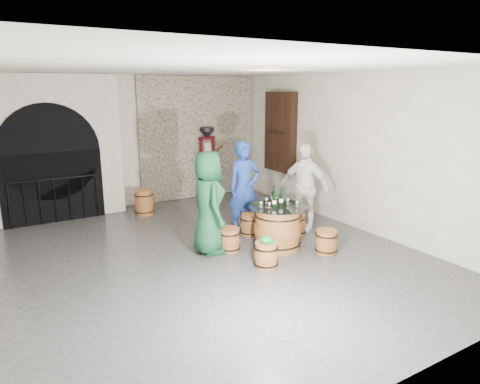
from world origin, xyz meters
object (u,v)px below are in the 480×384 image
barrel_stool_far (250,225)px  barrel_table (277,227)px  barrel_stool_right (296,224)px  person_white (304,187)px  barrel_stool_near_right (326,242)px  wine_bottle_right (274,196)px  person_green (208,203)px  barrel_stool_near_left (266,255)px  wine_bottle_left (274,200)px  barrel_stool_left (229,240)px  side_barrel (144,202)px  corking_press (208,157)px  wine_bottle_center (281,199)px  person_blue (244,188)px

barrel_stool_far → barrel_table: bearing=-88.0°
barrel_stool_right → person_white: person_white is taller
barrel_stool_near_right → wine_bottle_right: size_ratio=1.32×
person_green → person_white: person_green is taller
barrel_stool_near_left → person_white: 2.27m
barrel_stool_near_left → wine_bottle_left: wine_bottle_left is taller
barrel_stool_left → barrel_stool_right: 1.60m
barrel_stool_left → side_barrel: 3.07m
person_green → wine_bottle_right: bearing=-94.4°
barrel_stool_left → wine_bottle_right: bearing=-9.0°
person_green → corking_press: corking_press is taller
barrel_stool_right → wine_bottle_center: (-0.72, -0.45, 0.73)m
barrel_stool_near_right → person_green: 2.23m
barrel_stool_left → person_blue: bearing=44.1°
barrel_stool_near_right → corking_press: size_ratio=0.23×
side_barrel → wine_bottle_left: bearing=-69.1°
barrel_stool_near_right → barrel_stool_near_left: same height
barrel_stool_far → person_white: 1.36m
barrel_stool_left → barrel_stool_near_left: size_ratio=1.00×
barrel_table → person_blue: size_ratio=0.56×
barrel_table → wine_bottle_right: 0.58m
person_green → wine_bottle_right: 1.24m
side_barrel → barrel_stool_far: bearing=-61.0°
person_white → corking_press: (-0.50, 3.41, 0.19)m
person_blue → corking_press: (0.65, 2.94, 0.16)m
barrel_stool_near_right → barrel_stool_near_left: (-1.28, 0.04, 0.00)m
barrel_table → side_barrel: 3.64m
person_blue → wine_bottle_center: size_ratio=5.76×
barrel_stool_left → wine_bottle_left: (0.72, -0.38, 0.73)m
barrel_stool_near_right → barrel_stool_near_left: size_ratio=1.00×
barrel_stool_left → wine_bottle_center: size_ratio=1.32×
wine_bottle_center → side_barrel: size_ratio=0.54×
barrel_table → wine_bottle_left: bearing=-163.8°
wine_bottle_center → barrel_stool_near_left: bearing=-140.6°
barrel_stool_near_right → side_barrel: side_barrel is taller
barrel_stool_right → barrel_stool_near_left: (-1.44, -1.04, 0.00)m
person_blue → barrel_stool_far: bearing=-84.0°
person_green → corking_press: 3.98m
barrel_stool_near_left → wine_bottle_right: 1.30m
barrel_stool_far → wine_bottle_right: (0.08, -0.69, 0.73)m
wine_bottle_center → side_barrel: 3.73m
barrel_stool_right → person_green: size_ratio=0.23×
barrel_stool_near_left → wine_bottle_center: bearing=39.4°
person_green → wine_bottle_right: size_ratio=5.68×
person_blue → wine_bottle_left: bearing=-89.4°
barrel_stool_far → wine_bottle_left: size_ratio=1.32×
barrel_table → wine_bottle_left: size_ratio=3.25×
wine_bottle_right → barrel_stool_right: bearing=17.6°
wine_bottle_left → wine_bottle_center: size_ratio=1.00×
barrel_table → wine_bottle_left: (-0.11, -0.03, 0.54)m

